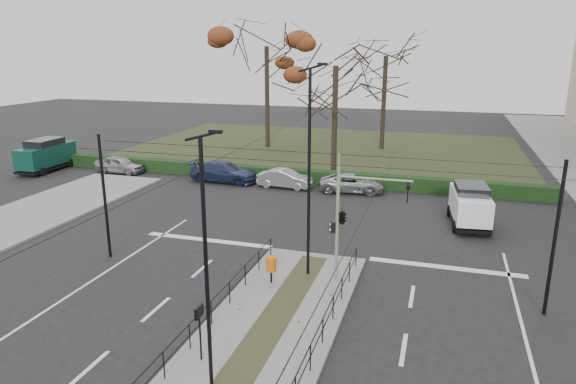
{
  "coord_description": "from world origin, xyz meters",
  "views": [
    {
      "loc": [
        5.42,
        -17.61,
        9.7
      ],
      "look_at": [
        -1.94,
        6.47,
        2.68
      ],
      "focal_mm": 32.0,
      "sensor_mm": 36.0,
      "label": 1
    }
  ],
  "objects_px": {
    "streetlamp_median_near": "(207,270)",
    "white_van": "(470,204)",
    "litter_bin": "(271,265)",
    "info_panel": "(199,318)",
    "traffic_light": "(344,215)",
    "bare_tree_near": "(336,74)",
    "streetlamp_median_far": "(309,172)",
    "green_van": "(46,154)",
    "parked_car_fourth": "(352,183)",
    "parked_car_third": "(224,172)",
    "rust_tree": "(267,46)",
    "parked_car_first": "(120,165)",
    "bare_tree_center": "(386,63)",
    "parked_car_second": "(285,179)"
  },
  "relations": [
    {
      "from": "parked_car_second",
      "to": "parked_car_fourth",
      "type": "xyz_separation_m",
      "value": [
        4.86,
        0.27,
        -0.03
      ]
    },
    {
      "from": "litter_bin",
      "to": "parked_car_second",
      "type": "height_order",
      "value": "parked_car_second"
    },
    {
      "from": "streetlamp_median_near",
      "to": "parked_car_first",
      "type": "relative_size",
      "value": 1.89
    },
    {
      "from": "traffic_light",
      "to": "green_van",
      "type": "xyz_separation_m",
      "value": [
        -27.49,
        13.63,
        -1.63
      ]
    },
    {
      "from": "parked_car_third",
      "to": "streetlamp_median_far",
      "type": "bearing_deg",
      "value": -142.92
    },
    {
      "from": "info_panel",
      "to": "parked_car_fourth",
      "type": "bearing_deg",
      "value": 87.46
    },
    {
      "from": "litter_bin",
      "to": "info_panel",
      "type": "distance_m",
      "value": 6.04
    },
    {
      "from": "green_van",
      "to": "white_van",
      "type": "bearing_deg",
      "value": -7.32
    },
    {
      "from": "streetlamp_median_near",
      "to": "bare_tree_center",
      "type": "distance_m",
      "value": 40.07
    },
    {
      "from": "parked_car_third",
      "to": "white_van",
      "type": "distance_m",
      "value": 18.15
    },
    {
      "from": "rust_tree",
      "to": "bare_tree_near",
      "type": "xyz_separation_m",
      "value": [
        8.87,
        -9.4,
        -2.1
      ]
    },
    {
      "from": "parked_car_fourth",
      "to": "white_van",
      "type": "xyz_separation_m",
      "value": [
        7.63,
        -5.07,
        0.62
      ]
    },
    {
      "from": "parked_car_second",
      "to": "bare_tree_near",
      "type": "height_order",
      "value": "bare_tree_near"
    },
    {
      "from": "info_panel",
      "to": "green_van",
      "type": "bearing_deg",
      "value": 139.32
    },
    {
      "from": "litter_bin",
      "to": "streetlamp_median_near",
      "type": "bearing_deg",
      "value": -83.96
    },
    {
      "from": "info_panel",
      "to": "rust_tree",
      "type": "xyz_separation_m",
      "value": [
        -10.27,
        35.96,
        8.37
      ]
    },
    {
      "from": "bare_tree_near",
      "to": "rust_tree",
      "type": "bearing_deg",
      "value": 133.33
    },
    {
      "from": "traffic_light",
      "to": "streetlamp_median_far",
      "type": "relative_size",
      "value": 0.54
    },
    {
      "from": "info_panel",
      "to": "green_van",
      "type": "xyz_separation_m",
      "value": [
        -24.36,
        20.94,
        -0.25
      ]
    },
    {
      "from": "streetlamp_median_far",
      "to": "white_van",
      "type": "distance_m",
      "value": 12.24
    },
    {
      "from": "streetlamp_median_near",
      "to": "green_van",
      "type": "relative_size",
      "value": 1.43
    },
    {
      "from": "green_van",
      "to": "litter_bin",
      "type": "bearing_deg",
      "value": -31.19
    },
    {
      "from": "parked_car_third",
      "to": "info_panel",
      "type": "bearing_deg",
      "value": -156.6
    },
    {
      "from": "info_panel",
      "to": "streetlamp_median_near",
      "type": "height_order",
      "value": "streetlamp_median_near"
    },
    {
      "from": "traffic_light",
      "to": "rust_tree",
      "type": "relative_size",
      "value": 0.38
    },
    {
      "from": "streetlamp_median_near",
      "to": "parked_car_fourth",
      "type": "xyz_separation_m",
      "value": [
        -0.16,
        23.33,
        -3.42
      ]
    },
    {
      "from": "bare_tree_center",
      "to": "litter_bin",
      "type": "bearing_deg",
      "value": -91.21
    },
    {
      "from": "parked_car_fourth",
      "to": "parked_car_third",
      "type": "bearing_deg",
      "value": 82.98
    },
    {
      "from": "parked_car_third",
      "to": "parked_car_fourth",
      "type": "bearing_deg",
      "value": -88.81
    },
    {
      "from": "parked_car_fourth",
      "to": "rust_tree",
      "type": "distance_m",
      "value": 20.37
    },
    {
      "from": "rust_tree",
      "to": "bare_tree_near",
      "type": "relative_size",
      "value": 1.17
    },
    {
      "from": "streetlamp_median_near",
      "to": "bare_tree_center",
      "type": "bearing_deg",
      "value": 90.16
    },
    {
      "from": "white_van",
      "to": "green_van",
      "type": "height_order",
      "value": "green_van"
    },
    {
      "from": "bare_tree_center",
      "to": "parked_car_third",
      "type": "bearing_deg",
      "value": -120.83
    },
    {
      "from": "bare_tree_near",
      "to": "info_panel",
      "type": "bearing_deg",
      "value": -86.99
    },
    {
      "from": "traffic_light",
      "to": "parked_car_first",
      "type": "height_order",
      "value": "traffic_light"
    },
    {
      "from": "streetlamp_median_near",
      "to": "white_van",
      "type": "height_order",
      "value": "streetlamp_median_near"
    },
    {
      "from": "white_van",
      "to": "bare_tree_near",
      "type": "relative_size",
      "value": 0.41
    },
    {
      "from": "info_panel",
      "to": "bare_tree_near",
      "type": "distance_m",
      "value": 27.32
    },
    {
      "from": "green_van",
      "to": "parked_car_fourth",
      "type": "bearing_deg",
      "value": 1.89
    },
    {
      "from": "parked_car_third",
      "to": "bare_tree_center",
      "type": "relative_size",
      "value": 0.44
    },
    {
      "from": "parked_car_third",
      "to": "bare_tree_center",
      "type": "xyz_separation_m",
      "value": [
        9.83,
        16.47,
        7.7
      ]
    },
    {
      "from": "streetlamp_median_near",
      "to": "parked_car_first",
      "type": "distance_m",
      "value": 30.48
    },
    {
      "from": "parked_car_fourth",
      "to": "white_van",
      "type": "relative_size",
      "value": 0.98
    },
    {
      "from": "traffic_light",
      "to": "bare_tree_near",
      "type": "bearing_deg",
      "value": 103.25
    },
    {
      "from": "streetlamp_median_near",
      "to": "bare_tree_center",
      "type": "height_order",
      "value": "bare_tree_center"
    },
    {
      "from": "streetlamp_median_near",
      "to": "parked_car_second",
      "type": "xyz_separation_m",
      "value": [
        -5.02,
        23.06,
        -3.38
      ]
    },
    {
      "from": "parked_car_first",
      "to": "rust_tree",
      "type": "height_order",
      "value": "rust_tree"
    },
    {
      "from": "litter_bin",
      "to": "parked_car_third",
      "type": "bearing_deg",
      "value": 120.03
    },
    {
      "from": "parked_car_third",
      "to": "green_van",
      "type": "height_order",
      "value": "green_van"
    }
  ]
}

